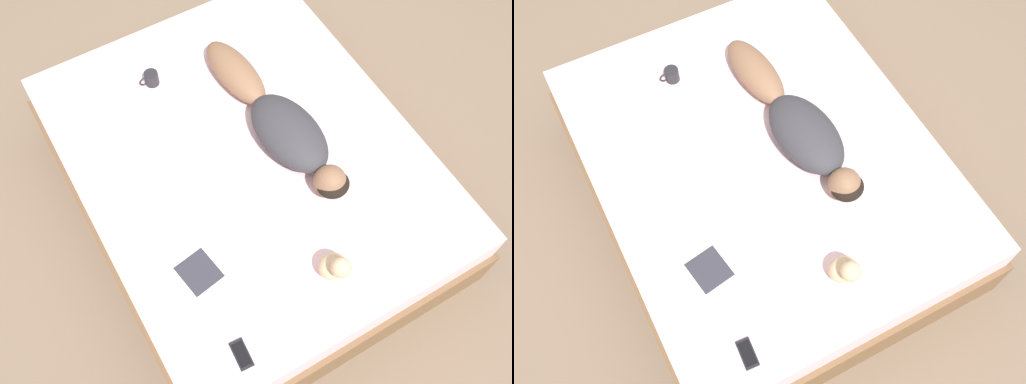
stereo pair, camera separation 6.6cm
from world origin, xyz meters
The scene contains 7 objects.
ground_plane centered at (0.00, 0.00, 0.00)m, with size 12.00×12.00×0.00m, color #7A6651.
bed centered at (0.00, 0.00, 0.27)m, with size 1.82×2.26×0.55m.
person centered at (-0.23, -0.04, 0.64)m, with size 0.36×1.25×0.19m.
open_magazine centered at (0.41, 0.46, 0.56)m, with size 0.57×0.36×0.01m.
coffee_mug centered at (0.23, -0.70, 0.60)m, with size 0.12×0.08×0.08m.
cell_phone centered at (0.56, 0.93, 0.56)m, with size 0.08×0.14×0.01m.
plush_toy centered at (-0.02, 0.81, 0.64)m, with size 0.15×0.17×0.20m.
Camera 1 is at (0.83, 1.52, 3.31)m, focal length 42.00 mm.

